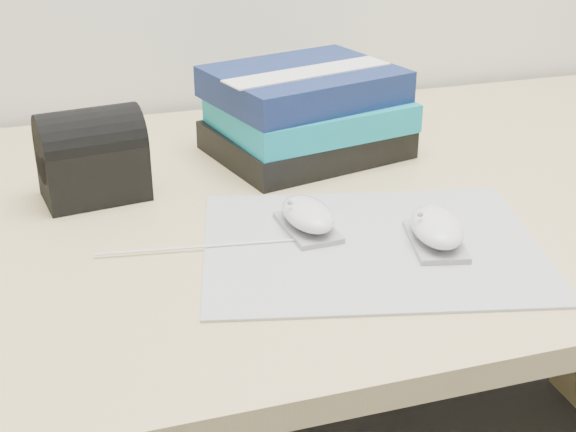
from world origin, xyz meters
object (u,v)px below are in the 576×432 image
object	(u,v)px
pouch	(92,155)
mouse_front	(437,229)
book_stack	(306,112)
desk	(274,325)
mouse_rear	(308,216)

from	to	relation	value
pouch	mouse_front	bearing A→B (deg)	-35.90
mouse_front	pouch	bearing A→B (deg)	144.10
mouse_front	book_stack	bearing A→B (deg)	97.85
desk	book_stack	size ratio (longest dim) A/B	5.36
desk	pouch	xyz separation A→B (m)	(-0.24, 0.01, 0.29)
desk	pouch	bearing A→B (deg)	176.69
book_stack	pouch	world-z (taller)	book_stack
book_stack	mouse_front	bearing A→B (deg)	-82.15
mouse_rear	mouse_front	world-z (taller)	mouse_front
book_stack	pouch	xyz separation A→B (m)	(-0.31, -0.07, -0.01)
desk	book_stack	world-z (taller)	book_stack
mouse_rear	mouse_front	bearing A→B (deg)	-31.36
book_stack	pouch	distance (m)	0.32
desk	mouse_rear	xyz separation A→B (m)	(-0.01, -0.17, 0.26)
mouse_rear	pouch	bearing A→B (deg)	141.78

